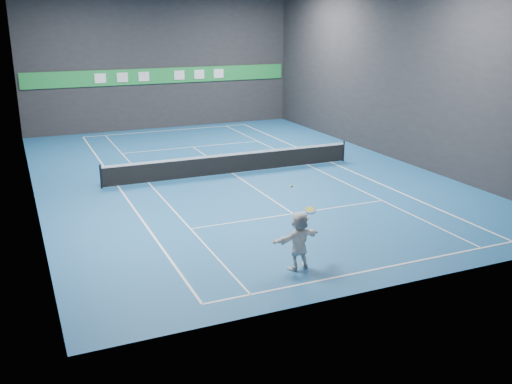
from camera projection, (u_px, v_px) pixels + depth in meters
name	position (u px, v px, depth m)	size (l,w,h in m)	color
ground	(233.00, 174.00, 27.50)	(26.00, 26.00, 0.00)	#19538A
wall_back	(161.00, 60.00, 37.57)	(18.00, 0.10, 9.00)	#242426
wall_front	(412.00, 127.00, 14.78)	(18.00, 0.10, 9.00)	#242426
wall_left	(22.00, 89.00, 22.74)	(0.10, 26.00, 9.00)	#242426
wall_right	(393.00, 72.00, 29.60)	(0.10, 26.00, 9.00)	#242426
baseline_near	(377.00, 269.00, 17.07)	(10.98, 0.08, 0.01)	white
baseline_far	(168.00, 130.00, 37.92)	(10.98, 0.08, 0.01)	white
sideline_doubles_left	(118.00, 186.00, 25.40)	(0.08, 23.78, 0.01)	white
sideline_doubles_right	(331.00, 162.00, 29.59)	(0.08, 23.78, 0.01)	white
sideline_singles_left	(149.00, 183.00, 25.93)	(0.06, 23.78, 0.01)	white
sideline_singles_right	(308.00, 165.00, 29.06)	(0.06, 23.78, 0.01)	white
service_line_near	(293.00, 214.00, 21.88)	(8.23, 0.06, 0.01)	white
service_line_far	(193.00, 147.00, 33.10)	(8.23, 0.06, 0.01)	white
center_service_line	(233.00, 174.00, 27.49)	(0.06, 12.80, 0.01)	white
player	(299.00, 241.00, 16.88)	(1.65, 0.53, 1.78)	white
tennis_ball	(292.00, 186.00, 16.44)	(0.07, 0.07, 0.07)	yellow
tennis_net	(233.00, 163.00, 27.34)	(12.50, 0.10, 1.07)	black
sponsor_banner	(162.00, 76.00, 37.80)	(17.64, 0.11, 1.00)	#1F903C
tennis_racket	(310.00, 212.00, 16.82)	(0.42, 0.39, 0.55)	#AF1218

